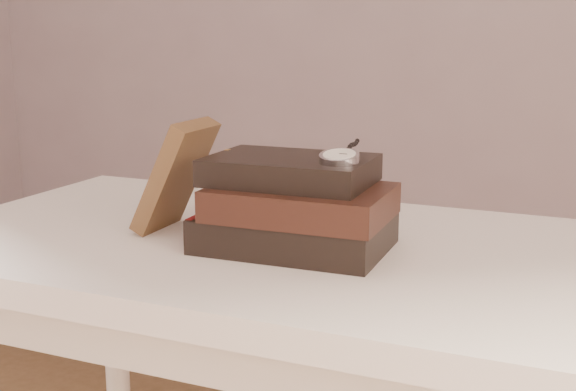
% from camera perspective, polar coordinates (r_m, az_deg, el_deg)
% --- Properties ---
extents(table, '(1.00, 0.60, 0.75)m').
position_cam_1_polar(table, '(1.16, -2.53, -7.46)').
color(table, white).
rests_on(table, ground).
extents(book_stack, '(0.27, 0.19, 0.13)m').
position_cam_1_polar(book_stack, '(1.05, 0.57, -0.85)').
color(book_stack, black).
rests_on(book_stack, table).
extents(journal, '(0.10, 0.11, 0.17)m').
position_cam_1_polar(journal, '(1.15, -8.45, 1.49)').
color(journal, '#412B19').
rests_on(journal, table).
extents(pocket_watch, '(0.05, 0.16, 0.02)m').
position_cam_1_polar(pocket_watch, '(1.01, 3.94, 2.96)').
color(pocket_watch, silver).
rests_on(pocket_watch, book_stack).
extents(eyeglasses, '(0.11, 0.13, 0.05)m').
position_cam_1_polar(eyeglasses, '(1.16, -2.11, 1.09)').
color(eyeglasses, silver).
rests_on(eyeglasses, book_stack).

